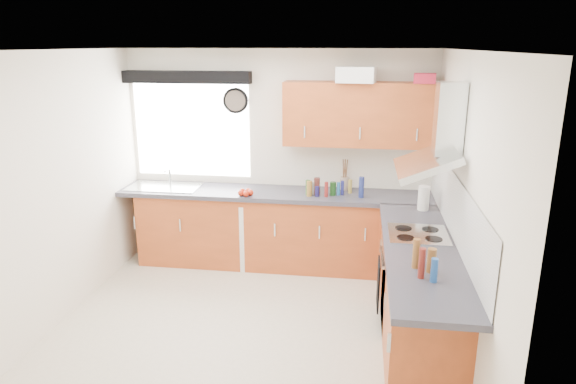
% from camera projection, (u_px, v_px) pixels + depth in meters
% --- Properties ---
extents(ground_plane, '(3.60, 3.60, 0.00)m').
position_uv_depth(ground_plane, '(248.00, 330.00, 4.74)').
color(ground_plane, beige).
extents(ceiling, '(3.60, 3.60, 0.02)m').
position_uv_depth(ceiling, '(241.00, 50.00, 4.04)').
color(ceiling, white).
rests_on(ceiling, wall_back).
extents(wall_back, '(3.60, 0.02, 2.50)m').
position_uv_depth(wall_back, '(279.00, 157.00, 6.10)').
color(wall_back, silver).
rests_on(wall_back, ground_plane).
extents(wall_front, '(3.60, 0.02, 2.50)m').
position_uv_depth(wall_front, '(169.00, 302.00, 2.68)').
color(wall_front, silver).
rests_on(wall_front, ground_plane).
extents(wall_left, '(0.02, 3.60, 2.50)m').
position_uv_depth(wall_left, '(50.00, 193.00, 4.63)').
color(wall_left, silver).
rests_on(wall_left, ground_plane).
extents(wall_right, '(0.02, 3.60, 2.50)m').
position_uv_depth(wall_right, '(463.00, 211.00, 4.14)').
color(wall_right, silver).
rests_on(wall_right, ground_plane).
extents(window, '(1.40, 0.02, 1.10)m').
position_uv_depth(window, '(192.00, 130.00, 6.15)').
color(window, silver).
rests_on(window, wall_back).
extents(window_blind, '(1.50, 0.18, 0.14)m').
position_uv_depth(window_blind, '(187.00, 77.00, 5.89)').
color(window_blind, black).
rests_on(window_blind, wall_back).
extents(splashback, '(0.01, 3.00, 0.54)m').
position_uv_depth(splashback, '(454.00, 208.00, 4.45)').
color(splashback, white).
rests_on(splashback, wall_right).
extents(base_cab_back, '(3.00, 0.58, 0.86)m').
position_uv_depth(base_cab_back, '(267.00, 230.00, 6.07)').
color(base_cab_back, '#913D19').
rests_on(base_cab_back, ground_plane).
extents(base_cab_corner, '(0.60, 0.60, 0.86)m').
position_uv_depth(base_cab_corner, '(405.00, 237.00, 5.84)').
color(base_cab_corner, '#913D19').
rests_on(base_cab_corner, ground_plane).
extents(base_cab_right, '(0.58, 2.10, 0.86)m').
position_uv_depth(base_cab_right, '(417.00, 292.00, 4.55)').
color(base_cab_right, '#913D19').
rests_on(base_cab_right, ground_plane).
extents(worktop_back, '(3.60, 0.62, 0.05)m').
position_uv_depth(worktop_back, '(275.00, 194.00, 5.92)').
color(worktop_back, '#2F2E36').
rests_on(worktop_back, base_cab_back).
extents(worktop_right, '(0.62, 2.42, 0.05)m').
position_uv_depth(worktop_right, '(421.00, 250.00, 4.29)').
color(worktop_right, '#2F2E36').
rests_on(worktop_right, base_cab_right).
extents(sink, '(0.84, 0.46, 0.10)m').
position_uv_depth(sink, '(164.00, 184.00, 6.08)').
color(sink, silver).
rests_on(sink, worktop_back).
extents(oven, '(0.56, 0.58, 0.85)m').
position_uv_depth(oven, '(414.00, 284.00, 4.70)').
color(oven, black).
rests_on(oven, ground_plane).
extents(hob_plate, '(0.52, 0.52, 0.01)m').
position_uv_depth(hob_plate, '(418.00, 234.00, 4.56)').
color(hob_plate, silver).
rests_on(hob_plate, worktop_right).
extents(extractor_hood, '(0.52, 0.78, 0.66)m').
position_uv_depth(extractor_hood, '(437.00, 140.00, 4.31)').
color(extractor_hood, silver).
rests_on(extractor_hood, wall_right).
extents(upper_cabinets, '(1.70, 0.35, 0.70)m').
position_uv_depth(upper_cabinets, '(361.00, 114.00, 5.65)').
color(upper_cabinets, '#913D19').
rests_on(upper_cabinets, wall_back).
extents(washing_machine, '(0.64, 0.62, 0.79)m').
position_uv_depth(washing_machine, '(263.00, 232.00, 6.09)').
color(washing_machine, silver).
rests_on(washing_machine, ground_plane).
extents(wall_clock, '(0.30, 0.04, 0.30)m').
position_uv_depth(wall_clock, '(235.00, 101.00, 5.95)').
color(wall_clock, black).
rests_on(wall_clock, wall_back).
extents(casserole, '(0.43, 0.34, 0.17)m').
position_uv_depth(casserole, '(356.00, 75.00, 5.44)').
color(casserole, silver).
rests_on(casserole, upper_cabinets).
extents(storage_box, '(0.25, 0.21, 0.10)m').
position_uv_depth(storage_box, '(425.00, 78.00, 5.35)').
color(storage_box, '#B81D35').
rests_on(storage_box, upper_cabinets).
extents(utensil_pot, '(0.13, 0.13, 0.15)m').
position_uv_depth(utensil_pot, '(345.00, 183.00, 5.97)').
color(utensil_pot, gray).
rests_on(utensil_pot, worktop_back).
extents(kitchen_roll, '(0.12, 0.12, 0.25)m').
position_uv_depth(kitchen_roll, '(424.00, 198.00, 5.23)').
color(kitchen_roll, silver).
rests_on(kitchen_roll, worktop_right).
extents(tomato_cluster, '(0.18, 0.18, 0.07)m').
position_uv_depth(tomato_cluster, '(246.00, 192.00, 5.75)').
color(tomato_cluster, '#AF210C').
rests_on(tomato_cluster, worktop_back).
extents(jar_0, '(0.06, 0.06, 0.17)m').
position_uv_depth(jar_0, '(309.00, 189.00, 5.71)').
color(jar_0, brown).
rests_on(jar_0, worktop_back).
extents(jar_1, '(0.04, 0.04, 0.16)m').
position_uv_depth(jar_1, '(342.00, 188.00, 5.76)').
color(jar_1, navy).
rests_on(jar_1, worktop_back).
extents(jar_2, '(0.07, 0.07, 0.19)m').
position_uv_depth(jar_2, '(317.00, 186.00, 5.78)').
color(jar_2, '#491F1A').
rests_on(jar_2, worktop_back).
extents(jar_3, '(0.07, 0.07, 0.14)m').
position_uv_depth(jar_3, '(314.00, 188.00, 5.80)').
color(jar_3, '#9C9585').
rests_on(jar_3, worktop_back).
extents(jar_4, '(0.06, 0.06, 0.23)m').
position_uv_depth(jar_4, '(361.00, 187.00, 5.65)').
color(jar_4, navy).
rests_on(jar_4, worktop_back).
extents(jar_5, '(0.05, 0.05, 0.11)m').
position_uv_depth(jar_5, '(317.00, 191.00, 5.71)').
color(jar_5, '#181445').
rests_on(jar_5, worktop_back).
extents(jar_6, '(0.07, 0.07, 0.15)m').
position_uv_depth(jar_6, '(333.00, 189.00, 5.75)').
color(jar_6, '#173B15').
rests_on(jar_6, worktop_back).
extents(jar_7, '(0.05, 0.05, 0.16)m').
position_uv_depth(jar_7, '(350.00, 186.00, 5.83)').
color(jar_7, olive).
rests_on(jar_7, worktop_back).
extents(jar_8, '(0.05, 0.05, 0.17)m').
position_uv_depth(jar_8, '(308.00, 188.00, 5.75)').
color(jar_8, '#214B1B').
rests_on(jar_8, worktop_back).
extents(jar_9, '(0.04, 0.04, 0.17)m').
position_uv_depth(jar_9, '(326.00, 189.00, 5.68)').
color(jar_9, maroon).
rests_on(jar_9, worktop_back).
extents(jar_10, '(0.04, 0.04, 0.15)m').
position_uv_depth(jar_10, '(338.00, 189.00, 5.75)').
color(jar_10, '#1D548E').
rests_on(jar_10, worktop_back).
extents(bottle_0, '(0.05, 0.05, 0.18)m').
position_uv_depth(bottle_0, '(434.00, 270.00, 3.64)').
color(bottle_0, '#1D478D').
rests_on(bottle_0, worktop_right).
extents(bottle_1, '(0.05, 0.05, 0.23)m').
position_uv_depth(bottle_1, '(416.00, 254.00, 3.86)').
color(bottle_1, brown).
rests_on(bottle_1, worktop_right).
extents(bottle_2, '(0.05, 0.05, 0.23)m').
position_uv_depth(bottle_2, '(422.00, 263.00, 3.70)').
color(bottle_2, maroon).
rests_on(bottle_2, worktop_right).
extents(bottle_3, '(0.07, 0.07, 0.19)m').
position_uv_depth(bottle_3, '(432.00, 261.00, 3.80)').
color(bottle_3, brown).
rests_on(bottle_3, worktop_right).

